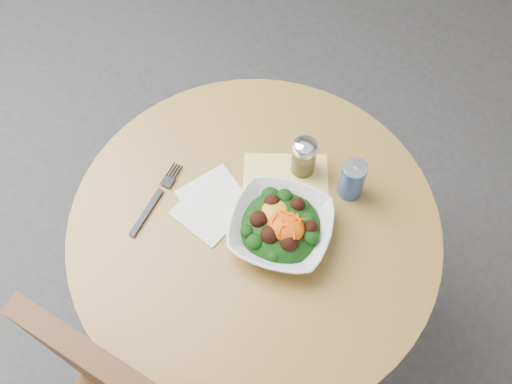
% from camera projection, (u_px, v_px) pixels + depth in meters
% --- Properties ---
extents(ground, '(6.00, 6.00, 0.00)m').
position_uv_depth(ground, '(255.00, 316.00, 2.03)').
color(ground, '#323134').
rests_on(ground, ground).
extents(table, '(0.90, 0.90, 0.75)m').
position_uv_depth(table, '(254.00, 256.00, 1.54)').
color(table, black).
rests_on(table, ground).
extents(cloth_napkin, '(0.28, 0.28, 0.00)m').
position_uv_depth(cloth_napkin, '(286.00, 187.00, 1.42)').
color(cloth_napkin, yellow).
rests_on(cloth_napkin, table).
extents(paper_napkins, '(0.19, 0.21, 0.00)m').
position_uv_depth(paper_napkins, '(212.00, 204.00, 1.39)').
color(paper_napkins, white).
rests_on(paper_napkins, table).
extents(salad_bowl, '(0.29, 0.29, 0.09)m').
position_uv_depth(salad_bowl, '(281.00, 227.00, 1.33)').
color(salad_bowl, silver).
rests_on(salad_bowl, table).
extents(fork, '(0.05, 0.22, 0.00)m').
position_uv_depth(fork, '(157.00, 196.00, 1.40)').
color(fork, black).
rests_on(fork, table).
extents(spice_shaker, '(0.06, 0.06, 0.12)m').
position_uv_depth(spice_shaker, '(304.00, 157.00, 1.39)').
color(spice_shaker, silver).
rests_on(spice_shaker, table).
extents(beverage_can, '(0.06, 0.06, 0.12)m').
position_uv_depth(beverage_can, '(352.00, 180.00, 1.36)').
color(beverage_can, navy).
rests_on(beverage_can, table).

